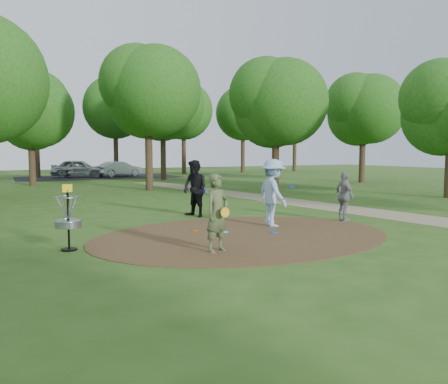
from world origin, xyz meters
name	(u,v)px	position (x,y,z in m)	size (l,w,h in m)	color
ground	(244,236)	(0.00, 0.00, 0.00)	(100.00, 100.00, 0.00)	#2D5119
dirt_clearing	(244,235)	(0.00, 0.00, 0.01)	(8.40, 8.40, 0.02)	#47301C
footpath	(366,212)	(6.50, 2.00, 0.01)	(2.00, 40.00, 0.01)	#8C7A5B
parking_lot	(100,177)	(2.00, 30.00, 0.00)	(14.00, 8.00, 0.01)	black
player_observer_with_disc	(217,213)	(-1.51, -1.43, 0.90)	(0.77, 0.64, 1.79)	#4D5C35
player_throwing_with_disc	(273,193)	(1.52, 0.90, 1.03)	(1.22, 1.37, 2.06)	#93B6DC
player_walking_with_disc	(195,189)	(0.19, 3.82, 1.00)	(1.04, 1.17, 2.00)	black
player_waiting_with_disc	(344,196)	(4.19, 0.69, 0.82)	(0.53, 1.01, 1.64)	gray
disc_ground_cyan	(224,232)	(-0.29, 0.60, 0.03)	(0.22, 0.22, 0.02)	#1CE0CB
disc_ground_blue	(274,233)	(0.91, -0.11, 0.03)	(0.22, 0.22, 0.02)	blue
disc_ground_red	(195,230)	(-0.95, 1.19, 0.03)	(0.22, 0.22, 0.02)	#CF4514
car_left	(79,168)	(0.33, 30.41, 0.81)	(1.90, 4.73, 1.61)	#999EA1
car_right	(119,169)	(3.79, 29.96, 0.70)	(1.48, 4.26, 1.40)	#A7ABAE
disc_golf_basket	(68,213)	(-4.50, 0.30, 0.87)	(0.63, 0.63, 1.54)	black
tree_ring	(157,88)	(0.61, 9.06, 5.14)	(37.17, 45.35, 8.89)	#332316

